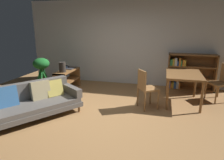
{
  "coord_description": "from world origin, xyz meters",
  "views": [
    {
      "loc": [
        1.18,
        -3.79,
        1.9
      ],
      "look_at": [
        0.07,
        0.41,
        0.71
      ],
      "focal_mm": 32.18,
      "sensor_mm": 36.0,
      "label": 1
    }
  ],
  "objects_px": {
    "media_console": "(68,80)",
    "dining_table": "(184,77)",
    "open_laptop": "(69,68)",
    "dining_chair_near": "(222,81)",
    "potted_floor_plant": "(41,67)",
    "dining_chair_far": "(146,87)",
    "desk_speaker": "(62,67)",
    "bookshelf": "(187,72)",
    "fabric_couch": "(34,100)"
  },
  "relations": [
    {
      "from": "open_laptop",
      "to": "dining_chair_far",
      "type": "distance_m",
      "value": 2.61
    },
    {
      "from": "bookshelf",
      "to": "dining_chair_far",
      "type": "bearing_deg",
      "value": -120.41
    },
    {
      "from": "desk_speaker",
      "to": "fabric_couch",
      "type": "bearing_deg",
      "value": -85.68
    },
    {
      "from": "dining_table",
      "to": "bookshelf",
      "type": "height_order",
      "value": "bookshelf"
    },
    {
      "from": "potted_floor_plant",
      "to": "dining_chair_near",
      "type": "xyz_separation_m",
      "value": [
        5.09,
        0.21,
        -0.14
      ]
    },
    {
      "from": "media_console",
      "to": "dining_table",
      "type": "xyz_separation_m",
      "value": [
        3.23,
        -0.17,
        0.36
      ]
    },
    {
      "from": "media_console",
      "to": "fabric_couch",
      "type": "bearing_deg",
      "value": -86.37
    },
    {
      "from": "potted_floor_plant",
      "to": "dining_chair_far",
      "type": "relative_size",
      "value": 1.02
    },
    {
      "from": "dining_chair_near",
      "to": "dining_chair_far",
      "type": "distance_m",
      "value": 2.1
    },
    {
      "from": "potted_floor_plant",
      "to": "dining_chair_far",
      "type": "distance_m",
      "value": 3.36
    },
    {
      "from": "fabric_couch",
      "to": "media_console",
      "type": "bearing_deg",
      "value": 93.63
    },
    {
      "from": "open_laptop",
      "to": "dining_table",
      "type": "relative_size",
      "value": 0.33
    },
    {
      "from": "potted_floor_plant",
      "to": "dining_chair_near",
      "type": "height_order",
      "value": "dining_chair_near"
    },
    {
      "from": "fabric_couch",
      "to": "dining_table",
      "type": "xyz_separation_m",
      "value": [
        3.12,
        1.59,
        0.33
      ]
    },
    {
      "from": "fabric_couch",
      "to": "open_laptop",
      "type": "distance_m",
      "value": 2.01
    },
    {
      "from": "potted_floor_plant",
      "to": "bookshelf",
      "type": "bearing_deg",
      "value": 13.02
    },
    {
      "from": "media_console",
      "to": "bookshelf",
      "type": "relative_size",
      "value": 0.77
    },
    {
      "from": "dining_chair_far",
      "to": "bookshelf",
      "type": "xyz_separation_m",
      "value": [
        1.07,
        1.82,
        0.01
      ]
    },
    {
      "from": "open_laptop",
      "to": "desk_speaker",
      "type": "relative_size",
      "value": 1.41
    },
    {
      "from": "media_console",
      "to": "bookshelf",
      "type": "distance_m",
      "value": 3.6
    },
    {
      "from": "open_laptop",
      "to": "desk_speaker",
      "type": "bearing_deg",
      "value": -83.81
    },
    {
      "from": "fabric_couch",
      "to": "bookshelf",
      "type": "relative_size",
      "value": 1.45
    },
    {
      "from": "dining_table",
      "to": "dining_chair_far",
      "type": "height_order",
      "value": "dining_chair_far"
    },
    {
      "from": "fabric_couch",
      "to": "dining_chair_far",
      "type": "bearing_deg",
      "value": 24.15
    },
    {
      "from": "fabric_couch",
      "to": "dining_chair_near",
      "type": "height_order",
      "value": "dining_chair_near"
    },
    {
      "from": "fabric_couch",
      "to": "open_laptop",
      "type": "bearing_deg",
      "value": 94.77
    },
    {
      "from": "dining_chair_near",
      "to": "desk_speaker",
      "type": "bearing_deg",
      "value": -172.84
    },
    {
      "from": "open_laptop",
      "to": "potted_floor_plant",
      "type": "xyz_separation_m",
      "value": [
        -0.84,
        -0.15,
        0.01
      ]
    },
    {
      "from": "fabric_couch",
      "to": "desk_speaker",
      "type": "distance_m",
      "value": 1.57
    },
    {
      "from": "desk_speaker",
      "to": "dining_table",
      "type": "xyz_separation_m",
      "value": [
        3.23,
        0.08,
        -0.09
      ]
    },
    {
      "from": "dining_table",
      "to": "potted_floor_plant",
      "type": "bearing_deg",
      "value": 176.74
    },
    {
      "from": "open_laptop",
      "to": "bookshelf",
      "type": "xyz_separation_m",
      "value": [
        3.49,
        0.85,
        -0.12
      ]
    },
    {
      "from": "dining_chair_near",
      "to": "bookshelf",
      "type": "bearing_deg",
      "value": 134.07
    },
    {
      "from": "desk_speaker",
      "to": "potted_floor_plant",
      "type": "relative_size",
      "value": 0.3
    },
    {
      "from": "dining_table",
      "to": "dining_chair_near",
      "type": "distance_m",
      "value": 1.08
    },
    {
      "from": "media_console",
      "to": "open_laptop",
      "type": "xyz_separation_m",
      "value": [
        -0.05,
        0.22,
        0.34
      ]
    },
    {
      "from": "desk_speaker",
      "to": "dining_chair_far",
      "type": "relative_size",
      "value": 0.3
    },
    {
      "from": "open_laptop",
      "to": "dining_chair_near",
      "type": "height_order",
      "value": "dining_chair_near"
    },
    {
      "from": "media_console",
      "to": "dining_table",
      "type": "relative_size",
      "value": 0.88
    },
    {
      "from": "desk_speaker",
      "to": "bookshelf",
      "type": "relative_size",
      "value": 0.21
    },
    {
      "from": "open_laptop",
      "to": "dining_chair_near",
      "type": "relative_size",
      "value": 0.42
    },
    {
      "from": "potted_floor_plant",
      "to": "dining_table",
      "type": "distance_m",
      "value": 4.13
    },
    {
      "from": "dining_table",
      "to": "dining_chair_near",
      "type": "bearing_deg",
      "value": 24.59
    },
    {
      "from": "open_laptop",
      "to": "dining_chair_far",
      "type": "xyz_separation_m",
      "value": [
        2.42,
        -0.97,
        -0.13
      ]
    },
    {
      "from": "fabric_couch",
      "to": "dining_chair_near",
      "type": "distance_m",
      "value": 4.57
    },
    {
      "from": "dining_chair_near",
      "to": "bookshelf",
      "type": "xyz_separation_m",
      "value": [
        -0.77,
        0.79,
        0.01
      ]
    },
    {
      "from": "dining_chair_far",
      "to": "potted_floor_plant",
      "type": "bearing_deg",
      "value": 165.95
    },
    {
      "from": "fabric_couch",
      "to": "potted_floor_plant",
      "type": "height_order",
      "value": "potted_floor_plant"
    },
    {
      "from": "bookshelf",
      "to": "potted_floor_plant",
      "type": "bearing_deg",
      "value": -166.98
    },
    {
      "from": "fabric_couch",
      "to": "dining_table",
      "type": "bearing_deg",
      "value": 27.05
    }
  ]
}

